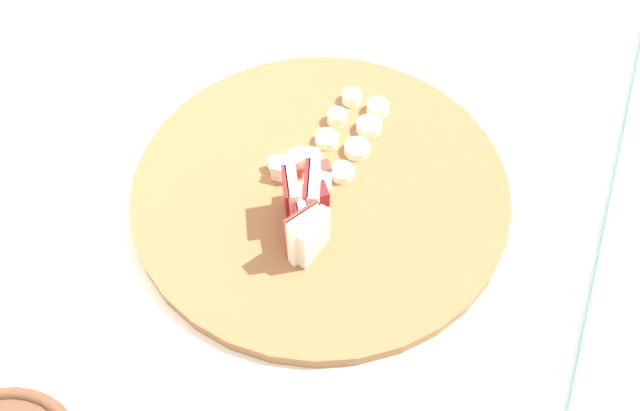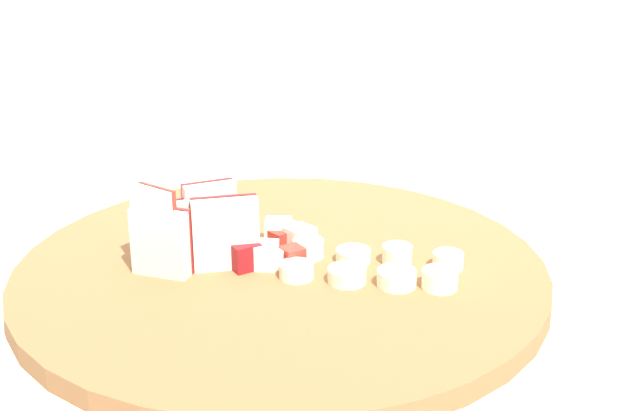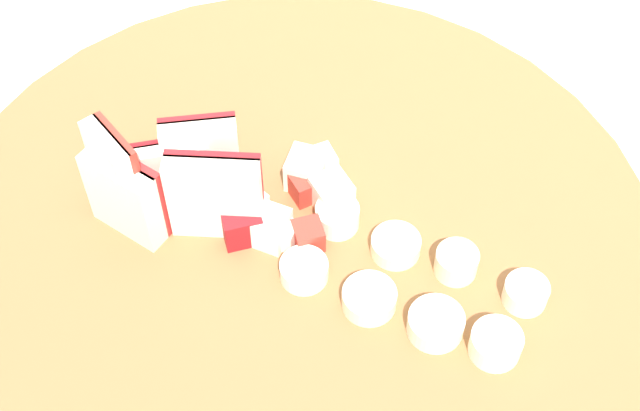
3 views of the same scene
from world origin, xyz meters
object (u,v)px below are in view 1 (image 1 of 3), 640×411
at_px(cutting_board, 321,185).
at_px(apple_wedge_fan, 304,215).
at_px(banana_slice_rows, 349,132).
at_px(apple_dice_pile, 304,178).

height_order(cutting_board, apple_wedge_fan, apple_wedge_fan).
bearing_deg(banana_slice_rows, apple_wedge_fan, -176.24).
distance_m(apple_wedge_fan, apple_dice_pile, 0.07).
xyz_separation_m(cutting_board, banana_slice_rows, (0.07, -0.00, 0.01)).
xyz_separation_m(cutting_board, apple_wedge_fan, (-0.07, -0.01, 0.04)).
height_order(apple_wedge_fan, banana_slice_rows, apple_wedge_fan).
relative_size(apple_wedge_fan, banana_slice_rows, 0.70).
distance_m(cutting_board, apple_wedge_fan, 0.08).
bearing_deg(cutting_board, banana_slice_rows, -1.96).
bearing_deg(apple_dice_pile, banana_slice_rows, -11.74).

